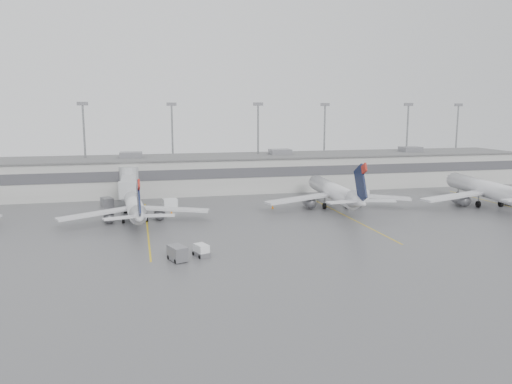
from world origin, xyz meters
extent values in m
plane|color=#555557|center=(0.00, 0.00, 0.00)|extent=(260.00, 260.00, 0.00)
cube|color=#ABABA6|center=(0.00, 58.00, 4.00)|extent=(150.00, 16.00, 8.00)
cube|color=#47474C|center=(0.00, 49.95, 5.00)|extent=(150.00, 0.15, 2.20)
cube|color=#606060|center=(0.00, 58.00, 8.05)|extent=(152.00, 17.00, 0.30)
cube|color=slate|center=(50.00, 58.00, 8.80)|extent=(5.00, 4.00, 1.30)
cylinder|color=gray|center=(-30.00, 60.00, 10.00)|extent=(0.44, 0.44, 20.00)
cube|color=slate|center=(-30.00, 60.00, 20.20)|extent=(2.40, 0.50, 0.80)
cylinder|color=gray|center=(-10.00, 67.50, 10.00)|extent=(0.44, 0.44, 20.00)
cube|color=slate|center=(-10.00, 67.50, 20.20)|extent=(2.40, 0.50, 0.80)
cylinder|color=gray|center=(10.00, 60.00, 10.00)|extent=(0.44, 0.44, 20.00)
cube|color=slate|center=(10.00, 60.00, 20.20)|extent=(2.40, 0.50, 0.80)
cylinder|color=gray|center=(30.00, 67.50, 10.00)|extent=(0.44, 0.44, 20.00)
cube|color=slate|center=(30.00, 67.50, 20.20)|extent=(2.40, 0.50, 0.80)
cylinder|color=gray|center=(50.00, 60.00, 10.00)|extent=(0.44, 0.44, 20.00)
cube|color=slate|center=(50.00, 60.00, 20.20)|extent=(2.40, 0.50, 0.80)
cylinder|color=gray|center=(70.00, 67.50, 10.00)|extent=(0.44, 0.44, 20.00)
cube|color=slate|center=(70.00, 67.50, 20.20)|extent=(2.40, 0.50, 0.80)
cylinder|color=#A7AAAD|center=(-20.50, 50.00, 3.50)|extent=(4.00, 4.00, 7.00)
cube|color=#A7AAAD|center=(-20.50, 43.50, 4.30)|extent=(2.80, 13.00, 2.60)
cube|color=#A7AAAD|center=(-20.50, 36.00, 4.30)|extent=(3.40, 2.40, 3.00)
cylinder|color=gray|center=(-20.50, 36.00, 1.40)|extent=(0.70, 0.70, 2.80)
cube|color=black|center=(-20.50, 36.00, 0.35)|extent=(2.20, 1.20, 0.70)
cube|color=gold|center=(-17.50, 24.00, 0.01)|extent=(0.25, 40.00, 0.01)
cube|color=gold|center=(17.50, 24.00, 0.01)|extent=(0.25, 40.00, 0.01)
cube|color=gold|center=(52.50, 24.00, 0.01)|extent=(0.25, 40.00, 0.01)
cylinder|color=silver|center=(-19.52, 29.29, 2.77)|extent=(4.10, 20.48, 2.77)
cone|color=silver|center=(-20.27, 40.73, 2.77)|extent=(2.94, 2.76, 2.77)
cone|color=silver|center=(-18.72, 17.01, 3.14)|extent=(3.07, 4.80, 2.77)
cube|color=silver|center=(-25.81, 26.28, 2.03)|extent=(12.06, 6.69, 0.32)
cube|color=silver|center=(-12.89, 27.13, 2.03)|extent=(12.24, 5.29, 0.32)
cube|color=black|center=(-18.69, 16.55, 5.83)|extent=(0.62, 5.21, 6.05)
cube|color=#9A140B|center=(-18.61, 15.35, 8.23)|extent=(0.40, 1.88, 1.76)
cylinder|color=black|center=(-20.07, 37.59, 0.42)|extent=(0.38, 0.85, 0.83)
cylinder|color=black|center=(-21.34, 27.31, 0.51)|extent=(0.48, 1.04, 1.02)
cylinder|color=black|center=(-17.46, 27.57, 0.51)|extent=(0.48, 1.04, 1.02)
cylinder|color=silver|center=(18.39, 32.69, 3.18)|extent=(4.78, 23.46, 3.18)
cone|color=silver|center=(19.30, 45.79, 3.18)|extent=(3.37, 3.18, 3.18)
cone|color=silver|center=(17.42, 18.64, 3.60)|extent=(3.54, 5.50, 3.18)
cube|color=silver|center=(10.79, 30.24, 2.33)|extent=(14.02, 6.01, 0.37)
cube|color=silver|center=(25.58, 29.22, 2.33)|extent=(13.80, 7.70, 0.37)
cube|color=black|center=(17.38, 18.11, 6.67)|extent=(0.73, 5.97, 6.93)
cube|color=#9A140B|center=(17.29, 16.73, 9.43)|extent=(0.47, 2.16, 2.01)
cylinder|color=black|center=(19.05, 42.20, 0.48)|extent=(0.44, 0.98, 0.95)
cylinder|color=black|center=(16.03, 30.73, 0.58)|extent=(0.56, 1.20, 1.16)
cylinder|color=black|center=(20.47, 30.42, 0.58)|extent=(0.56, 1.20, 1.16)
cylinder|color=silver|center=(48.58, 27.29, 3.35)|extent=(6.47, 24.81, 3.35)
cone|color=silver|center=(50.35, 41.03, 3.35)|extent=(3.72, 3.53, 3.35)
cube|color=silver|center=(40.42, 25.18, 2.46)|extent=(14.81, 5.54, 0.39)
cylinder|color=black|center=(49.86, 37.26, 0.50)|extent=(0.52, 1.05, 1.01)
cylinder|color=black|center=(45.97, 25.37, 0.61)|extent=(0.66, 1.28, 1.23)
cylinder|color=black|center=(50.62, 24.77, 0.61)|extent=(0.66, 1.28, 1.23)
cube|color=white|center=(-10.98, 5.07, 0.80)|extent=(1.99, 2.47, 1.60)
cube|color=slate|center=(-10.98, 5.07, 0.31)|extent=(2.28, 2.86, 0.62)
cylinder|color=black|center=(-11.95, 5.66, 0.25)|extent=(0.36, 0.54, 0.50)
cylinder|color=black|center=(-10.62, 6.15, 0.25)|extent=(0.36, 0.54, 0.50)
cylinder|color=black|center=(-11.34, 3.99, 0.25)|extent=(0.36, 0.54, 0.50)
cylinder|color=black|center=(-10.00, 4.48, 0.25)|extent=(0.36, 0.54, 0.50)
cube|color=slate|center=(-14.18, 3.87, 1.00)|extent=(2.60, 3.35, 1.79)
cylinder|color=black|center=(-15.23, 4.60, 0.30)|extent=(0.42, 0.63, 0.59)
cylinder|color=black|center=(-13.12, 3.14, 0.30)|extent=(0.42, 0.63, 0.59)
cube|color=white|center=(-12.83, 38.40, 0.94)|extent=(2.92, 2.21, 1.88)
cube|color=white|center=(27.81, 39.18, 0.95)|extent=(2.72, 1.84, 1.91)
cube|color=slate|center=(-24.76, 42.50, 0.93)|extent=(2.76, 3.44, 1.86)
cone|color=orange|center=(-12.90, 33.20, 0.32)|extent=(0.41, 0.41, 0.65)
cone|color=orange|center=(6.47, 33.57, 0.36)|extent=(0.46, 0.46, 0.73)
cone|color=orange|center=(56.05, 32.08, 0.31)|extent=(0.39, 0.39, 0.61)
camera|label=1|loc=(-18.68, -57.71, 18.95)|focal=35.00mm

